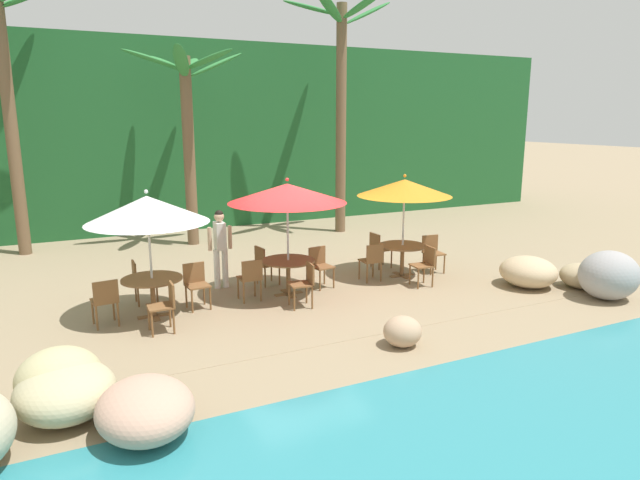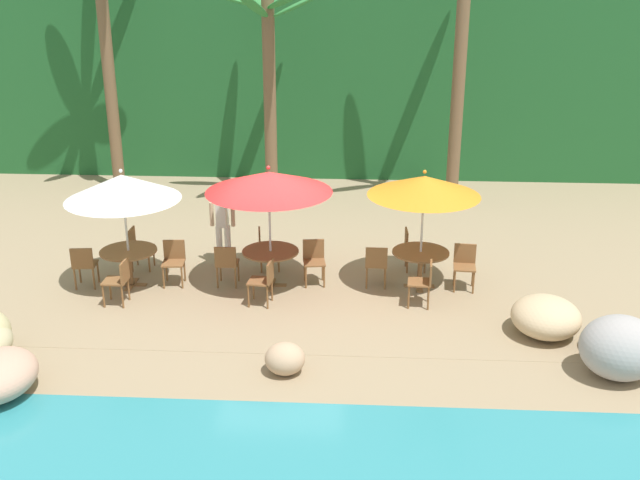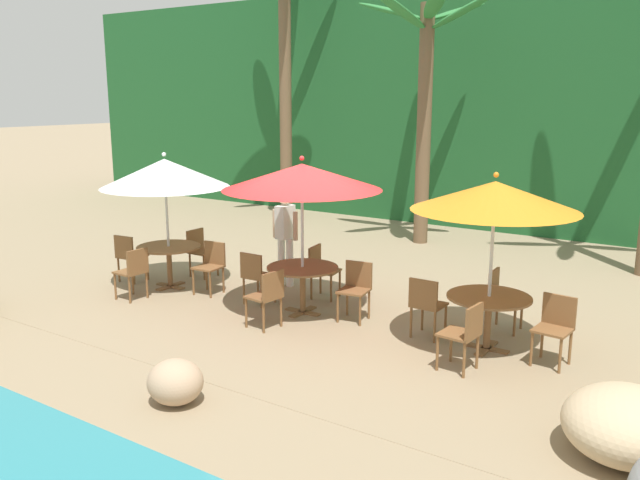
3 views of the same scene
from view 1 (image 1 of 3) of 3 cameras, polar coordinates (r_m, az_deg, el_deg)
name	(u,v)px [view 1 (image 1 of 3)]	position (r m, az deg, el deg)	size (l,w,h in m)	color
ground_plane	(300,294)	(11.73, -2.03, -5.55)	(120.00, 120.00, 0.00)	#937F60
terrace_deck	(300,294)	(11.73, -2.03, -5.53)	(18.00, 5.20, 0.01)	#937F60
foliage_backdrop	(192,135)	(19.74, -12.92, 10.32)	(28.00, 2.40, 6.00)	#1E5628
rock_seawall	(309,341)	(8.44, -1.15, -10.22)	(13.73, 3.69, 0.99)	tan
umbrella_white	(147,209)	(10.43, -17.15, 2.99)	(2.18, 2.18, 2.36)	silver
dining_table_white	(152,285)	(10.73, -16.67, -4.38)	(1.10, 1.10, 0.74)	brown
chair_white_seaward	(196,282)	(11.06, -12.49, -4.19)	(0.45, 0.46, 0.87)	brown
chair_white_inland	(141,279)	(11.56, -17.77, -3.78)	(0.43, 0.42, 0.87)	brown
chair_white_left	(105,299)	(10.50, -20.99, -5.64)	(0.46, 0.47, 0.87)	brown
chair_white_right	(166,303)	(9.97, -15.41, -6.20)	(0.44, 0.43, 0.87)	brown
umbrella_red	(287,193)	(11.28, -3.35, 4.76)	(2.40, 2.40, 2.43)	silver
dining_table_red	(288,266)	(11.58, -3.25, -2.64)	(1.10, 1.10, 0.74)	brown
chair_red_seaward	(320,264)	(12.12, -0.01, -2.43)	(0.48, 0.48, 0.87)	brown
chair_red_inland	(264,263)	(12.27, -5.67, -2.30)	(0.48, 0.48, 0.87)	brown
chair_red_left	(251,277)	(11.23, -7.07, -3.73)	(0.42, 0.43, 0.87)	brown
chair_red_right	(305,281)	(10.85, -1.54, -4.22)	(0.47, 0.47, 0.87)	brown
umbrella_orange	(404,188)	(12.78, 8.58, 5.27)	(2.13, 2.13, 2.37)	silver
dining_table_orange	(402,250)	(13.03, 8.38, -1.04)	(1.10, 1.10, 0.74)	brown
chair_orange_seaward	(432,251)	(13.55, 11.32, -1.07)	(0.46, 0.46, 0.87)	brown
chair_orange_inland	(378,248)	(13.68, 5.95, -0.77)	(0.44, 0.44, 0.87)	brown
chair_orange_left	(372,259)	(12.54, 5.34, -1.97)	(0.43, 0.43, 0.87)	brown
chair_orange_right	(425,263)	(12.39, 10.65, -2.31)	(0.46, 0.45, 0.87)	brown
palm_tree_nearest	(5,75)	(16.72, -29.40, 14.44)	(2.94, 2.92, 6.93)	brown
palm_tree_second	(188,113)	(16.34, -13.29, 12.45)	(3.32, 3.21, 5.42)	brown
palm_tree_third	(341,83)	(17.80, 2.18, 15.68)	(3.36, 3.49, 7.15)	brown
waiter_in_white	(220,243)	(12.11, -10.12, -0.33)	(0.52, 0.34, 1.70)	white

